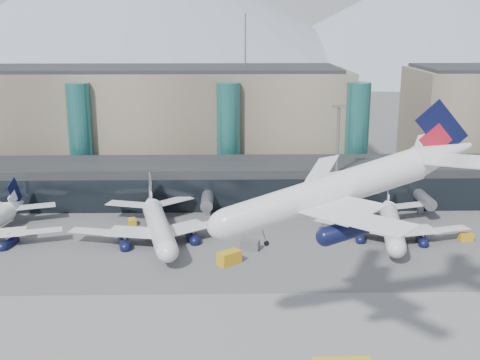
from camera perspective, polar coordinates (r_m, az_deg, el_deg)
name	(u,v)px	position (r m, az deg, el deg)	size (l,w,h in m)	color
ground	(198,309)	(97.49, -3.96, -12.06)	(900.00, 900.00, 0.00)	#515154
runway_strip	(193,360)	(84.42, -4.45, -16.69)	(400.00, 40.00, 0.04)	slate
runway_markings	(193,360)	(84.40, -4.45, -16.67)	(128.00, 1.00, 0.02)	gold
concourse	(209,182)	(149.76, -2.99, -0.23)	(170.00, 27.00, 10.00)	black
terminal_main	(127,120)	(181.50, -10.67, 5.61)	(130.00, 30.00, 31.00)	gray
teal_towers	(155,135)	(164.73, -8.09, 4.27)	(116.40, 19.40, 46.00)	#256765
mountain_ridge	(242,17)	(466.83, 0.19, 15.20)	(910.00, 400.00, 110.00)	gray
lightmast_mid	(337,153)	(140.26, 9.20, 2.51)	(3.00, 1.20, 25.60)	slate
hero_jet	(349,180)	(77.84, 10.32, 0.04)	(36.36, 36.97, 11.93)	silver
jet_parked_mid	(157,216)	(126.51, -7.90, -3.44)	(36.68, 37.65, 12.11)	silver
jet_parked_right	(391,217)	(130.23, 14.14, -3.44)	(33.04, 33.61, 10.83)	silver
veh_b	(132,222)	(136.07, -10.18, -3.92)	(2.47, 1.52, 1.42)	#C59217
veh_c	(250,245)	(119.91, 0.97, -6.16)	(3.62, 1.91, 2.01)	#515156
veh_d	(342,221)	(136.05, 9.62, -3.87)	(2.73, 1.46, 1.56)	silver
veh_e	(466,237)	(133.02, 20.62, -5.08)	(2.82, 1.60, 1.60)	#C59217
veh_g	(327,224)	(133.86, 8.21, -4.19)	(2.17, 1.27, 1.27)	silver
veh_h	(229,258)	(113.23, -1.02, -7.37)	(4.35, 2.29, 2.40)	#C59217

